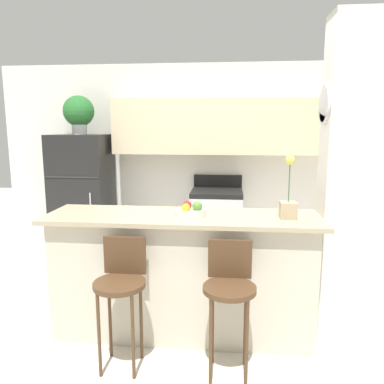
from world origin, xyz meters
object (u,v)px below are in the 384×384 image
(orchid_vase, at_px, (288,203))
(fruit_bowl, at_px, (191,211))
(bar_stool_right, at_px, (229,289))
(bar_stool_left, at_px, (121,284))
(trash_bin, at_px, (122,246))
(stove_range, at_px, (217,224))
(potted_plant_on_fridge, at_px, (79,113))
(refrigerator, at_px, (83,195))

(orchid_vase, relative_size, fruit_bowl, 1.96)
(bar_stool_right, relative_size, fruit_bowl, 3.76)
(bar_stool_left, height_order, fruit_bowl, fruit_bowl)
(bar_stool_right, distance_m, orchid_vase, 0.81)
(bar_stool_right, distance_m, trash_bin, 2.55)
(fruit_bowl, relative_size, trash_bin, 0.65)
(stove_range, bearing_deg, trash_bin, -168.78)
(potted_plant_on_fridge, xyz_separation_m, fruit_bowl, (1.65, -1.88, -0.84))
(orchid_vase, height_order, fruit_bowl, orchid_vase)
(bar_stool_right, bearing_deg, potted_plant_on_fridge, 130.21)
(stove_range, bearing_deg, bar_stool_right, -85.88)
(bar_stool_left, xyz_separation_m, trash_bin, (-0.62, 2.10, -0.43))
(bar_stool_right, relative_size, trash_bin, 2.45)
(potted_plant_on_fridge, bearing_deg, bar_stool_right, -49.79)
(bar_stool_right, xyz_separation_m, potted_plant_on_fridge, (-1.96, 2.32, 1.28))
(bar_stool_left, distance_m, bar_stool_right, 0.77)
(trash_bin, bearing_deg, stove_range, 11.22)
(stove_range, bearing_deg, potted_plant_on_fridge, -179.53)
(potted_plant_on_fridge, bearing_deg, orchid_vase, -38.17)
(stove_range, xyz_separation_m, bar_stool_right, (0.17, -2.34, 0.16))
(orchid_vase, distance_m, trash_bin, 2.65)
(stove_range, distance_m, bar_stool_right, 2.35)
(stove_range, height_order, trash_bin, stove_range)
(orchid_vase, height_order, trash_bin, orchid_vase)
(trash_bin, bearing_deg, fruit_bowl, -57.06)
(potted_plant_on_fridge, relative_size, fruit_bowl, 2.00)
(fruit_bowl, height_order, trash_bin, fruit_bowl)
(potted_plant_on_fridge, relative_size, trash_bin, 1.31)
(refrigerator, distance_m, trash_bin, 0.88)
(bar_stool_right, xyz_separation_m, orchid_vase, (0.44, 0.43, 0.53))
(stove_range, distance_m, potted_plant_on_fridge, 2.30)
(potted_plant_on_fridge, height_order, trash_bin, potted_plant_on_fridge)
(refrigerator, height_order, potted_plant_on_fridge, potted_plant_on_fridge)
(bar_stool_left, height_order, trash_bin, bar_stool_left)
(bar_stool_left, xyz_separation_m, bar_stool_right, (0.77, 0.00, 0.00))
(bar_stool_left, bearing_deg, bar_stool_right, 0.00)
(potted_plant_on_fridge, bearing_deg, trash_bin, -21.34)
(stove_range, bearing_deg, fruit_bowl, -94.43)
(bar_stool_left, distance_m, potted_plant_on_fridge, 2.91)
(bar_stool_right, height_order, fruit_bowl, fruit_bowl)
(stove_range, height_order, fruit_bowl, fruit_bowl)
(refrigerator, relative_size, bar_stool_left, 1.74)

